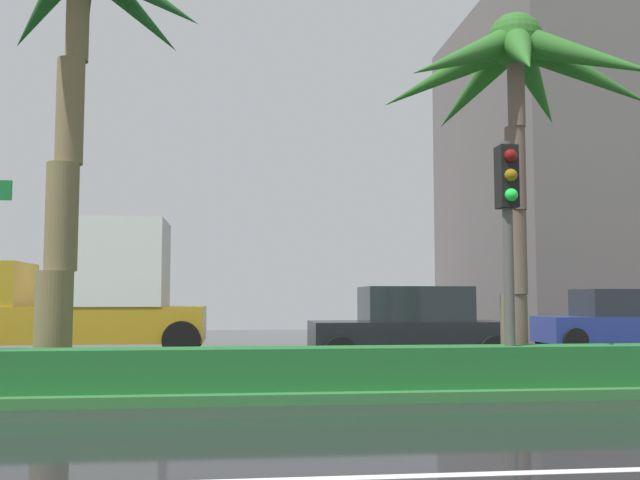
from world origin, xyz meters
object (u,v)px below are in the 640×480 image
Objects in this scene: traffic_signal_median_right at (508,216)px; car_in_traffic_second at (410,327)px; car_in_traffic_third at (617,321)px; palm_tree_centre_left at (76,25)px; palm_tree_centre at (515,85)px; box_truck_lead at (81,295)px.

traffic_signal_median_right is 5.51m from car_in_traffic_second.
traffic_signal_median_right is 11.09m from car_in_traffic_third.
palm_tree_centre_left is 7.73m from traffic_signal_median_right.
traffic_signal_median_right is at bearing -121.23° from palm_tree_centre.
palm_tree_centre_left reaches higher than traffic_signal_median_right.
box_truck_lead is 8.44m from car_in_traffic_second.
car_in_traffic_third is at bearing 53.10° from traffic_signal_median_right.
palm_tree_centre_left is 16.02m from car_in_traffic_third.
car_in_traffic_third is (6.57, 8.74, -1.88)m from traffic_signal_median_right.
car_in_traffic_third is (6.08, 7.94, -4.19)m from palm_tree_centre.
car_in_traffic_third is (6.83, 3.57, 0.00)m from car_in_traffic_second.
palm_tree_centre is at bearing 99.79° from car_in_traffic_second.
traffic_signal_median_right is at bearing 53.10° from car_in_traffic_third.
palm_tree_centre is 2.50m from traffic_signal_median_right.
palm_tree_centre is at bearing 138.11° from box_truck_lead.
car_in_traffic_second is (-0.26, 5.17, -1.88)m from traffic_signal_median_right.
car_in_traffic_second is at bearing 99.79° from palm_tree_centre.
car_in_traffic_third is (14.58, 0.31, -0.72)m from box_truck_lead.
traffic_signal_median_right is 11.70m from box_truck_lead.
traffic_signal_median_right is at bearing 133.54° from box_truck_lead.
palm_tree_centre_left is at bearing 28.72° from car_in_traffic_second.
palm_tree_centre_left is at bearing 166.83° from traffic_signal_median_right.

